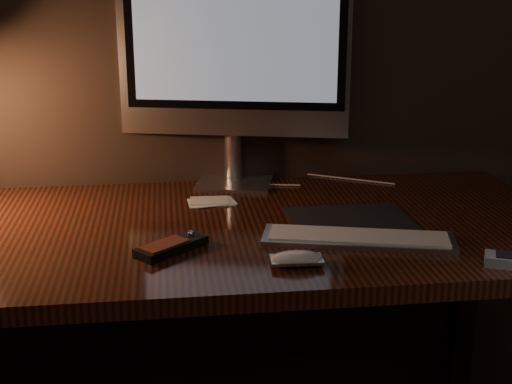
{
  "coord_description": "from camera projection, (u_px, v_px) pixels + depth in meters",
  "views": [
    {
      "loc": [
        -0.13,
        0.3,
        1.31
      ],
      "look_at": [
        0.05,
        1.73,
        0.87
      ],
      "focal_mm": 50.0,
      "sensor_mm": 36.0,
      "label": 1
    }
  ],
  "objects": [
    {
      "name": "papers",
      "position": [
        211.0,
        202.0,
        1.81
      ],
      "size": [
        0.12,
        0.08,
        0.01
      ],
      "primitive_type": "cube",
      "rotation": [
        0.0,
        0.0,
        0.06
      ],
      "color": "white",
      "rests_on": "desk"
    },
    {
      "name": "monitor",
      "position": [
        234.0,
        45.0,
        1.86
      ],
      "size": [
        0.6,
        0.22,
        0.64
      ],
      "rotation": [
        0.0,
        0.0,
        -0.24
      ],
      "color": "silver",
      "rests_on": "desk"
    },
    {
      "name": "mousepad",
      "position": [
        350.0,
        220.0,
        1.68
      ],
      "size": [
        0.29,
        0.23,
        0.0
      ],
      "primitive_type": "cube",
      "rotation": [
        0.0,
        0.0,
        0.01
      ],
      "color": "black",
      "rests_on": "desk"
    },
    {
      "name": "cable",
      "position": [
        299.0,
        183.0,
        1.98
      ],
      "size": [
        0.51,
        0.22,
        0.0
      ],
      "primitive_type": "cylinder",
      "rotation": [
        0.0,
        1.57,
        -0.4
      ],
      "color": "white",
      "rests_on": "desk"
    },
    {
      "name": "mouse",
      "position": [
        297.0,
        260.0,
        1.43
      ],
      "size": [
        0.11,
        0.06,
        0.02
      ],
      "primitive_type": "ellipsoid",
      "rotation": [
        0.0,
        0.0,
        -0.04
      ],
      "color": "white",
      "rests_on": "desk"
    },
    {
      "name": "keyboard",
      "position": [
        358.0,
        238.0,
        1.55
      ],
      "size": [
        0.43,
        0.22,
        0.02
      ],
      "primitive_type": "cube",
      "rotation": [
        0.0,
        0.0,
        -0.26
      ],
      "color": "silver",
      "rests_on": "desk"
    },
    {
      "name": "desk",
      "position": [
        225.0,
        265.0,
        1.76
      ],
      "size": [
        1.6,
        0.75,
        0.75
      ],
      "color": "#3F1A0E",
      "rests_on": "ground"
    },
    {
      "name": "media_remote",
      "position": [
        171.0,
        246.0,
        1.5
      ],
      "size": [
        0.16,
        0.15,
        0.03
      ],
      "rotation": [
        0.0,
        0.0,
        0.71
      ],
      "color": "black",
      "rests_on": "desk"
    }
  ]
}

